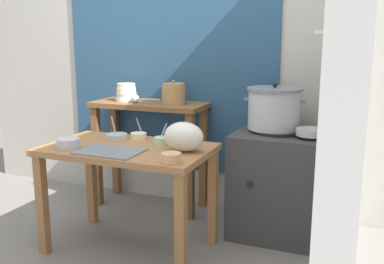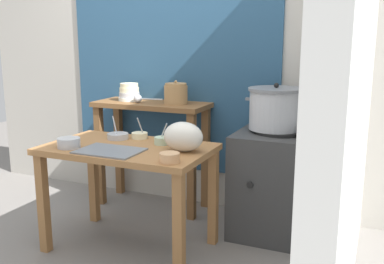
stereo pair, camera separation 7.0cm
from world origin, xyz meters
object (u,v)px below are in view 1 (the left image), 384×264
prep_table (128,163)px  prep_bowl_3 (162,140)px  bowl_stack_enamel (126,93)px  prep_bowl_2 (139,135)px  ladle (136,99)px  wide_pan (311,132)px  stove_block (276,182)px  clay_pot (174,94)px  plastic_bag (184,137)px  prep_bowl_0 (171,157)px  prep_bowl_1 (68,143)px  serving_tray (110,151)px  prep_bowl_4 (117,136)px  back_shelf_table (149,129)px  steamer_pot (274,108)px

prep_table → prep_bowl_3: (0.18, 0.13, 0.14)m
bowl_stack_enamel → prep_bowl_2: bowl_stack_enamel is taller
ladle → wide_pan: size_ratio=1.25×
stove_block → ladle: bearing=176.9°
clay_pot → plastic_bag: 0.86m
prep_bowl_0 → prep_bowl_1: size_ratio=0.79×
serving_tray → prep_bowl_1: size_ratio=2.70×
stove_block → prep_bowl_3: 0.92m
prep_bowl_1 → prep_bowl_4: size_ratio=0.90×
ladle → prep_bowl_2: ladle is taller
clay_pot → wide_pan: clay_pot is taller
bowl_stack_enamel → prep_bowl_1: 1.00m
ladle → wide_pan: (1.43, -0.18, -0.13)m
prep_table → back_shelf_table: size_ratio=1.15×
back_shelf_table → clay_pot: (0.23, 0.00, 0.30)m
back_shelf_table → ladle: size_ratio=3.84×
prep_bowl_2 → prep_bowl_3: bearing=-23.1°
serving_tray → prep_bowl_2: bearing=92.1°
prep_table → clay_pot: bearing=90.8°
stove_block → prep_bowl_2: 1.06m
steamer_pot → plastic_bag: 0.77m
stove_block → back_shelf_table: bearing=173.3°
ladle → prep_bowl_4: size_ratio=1.52×
stove_block → prep_bowl_0: bearing=-116.9°
prep_bowl_1 → prep_bowl_2: bearing=55.7°
back_shelf_table → stove_block: (1.10, -0.13, -0.30)m
steamer_pot → prep_bowl_1: 1.44m
plastic_bag → prep_bowl_4: size_ratio=1.57×
prep_bowl_3 → prep_bowl_4: size_ratio=0.89×
steamer_pot → clay_pot: bearing=172.5°
prep_bowl_0 → bowl_stack_enamel: bearing=130.9°
prep_bowl_3 → prep_bowl_1: bearing=-147.9°
serving_tray → stove_block: bearing=41.7°
wide_pan → prep_bowl_3: prep_bowl_3 is taller
ladle → serving_tray: size_ratio=0.63×
bowl_stack_enamel → plastic_bag: bearing=-41.6°
bowl_stack_enamel → wide_pan: size_ratio=0.93×
prep_table → serving_tray: size_ratio=2.75×
stove_block → plastic_bag: 0.88m
stove_block → ladle: 1.31m
stove_block → prep_bowl_2: prep_bowl_2 is taller
ladle → prep_bowl_1: 0.90m
back_shelf_table → prep_bowl_2: bearing=-70.1°
plastic_bag → prep_bowl_2: (-0.44, 0.21, -0.07)m
prep_table → prep_bowl_1: prep_bowl_1 is taller
prep_table → clay_pot: (-0.01, 0.76, 0.37)m
stove_block → serving_tray: stove_block is taller
prep_table → bowl_stack_enamel: bowl_stack_enamel is taller
clay_pot → prep_bowl_2: 0.58m
wide_pan → prep_bowl_4: prep_bowl_4 is taller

